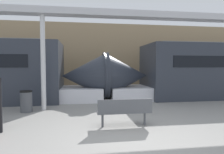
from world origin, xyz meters
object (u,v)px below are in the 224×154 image
object	(u,v)px
support_column_near	(43,63)
trash_bin	(26,101)
train_left	(224,72)
bench_near	(125,110)

from	to	relation	value
support_column_near	trash_bin	bearing A→B (deg)	-154.36
train_left	bench_near	xyz separation A→B (m)	(-7.34, -5.15, -0.99)
bench_near	support_column_near	world-z (taller)	support_column_near
train_left	trash_bin	bearing A→B (deg)	-166.34
bench_near	trash_bin	world-z (taller)	trash_bin
train_left	trash_bin	distance (m)	11.22
bench_near	support_column_near	bearing A→B (deg)	135.06
train_left	bench_near	bearing A→B (deg)	-144.97
train_left	support_column_near	world-z (taller)	support_column_near
train_left	support_column_near	distance (m)	10.50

